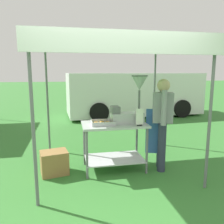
{
  "coord_description": "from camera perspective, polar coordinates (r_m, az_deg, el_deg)",
  "views": [
    {
      "loc": [
        -0.57,
        -2.77,
        1.72
      ],
      "look_at": [
        0.21,
        1.19,
        1.01
      ],
      "focal_mm": 36.24,
      "sensor_mm": 36.0,
      "label": 1
    }
  ],
  "objects": [
    {
      "name": "ground_plane",
      "position": [
        8.96,
        -7.23,
        -1.18
      ],
      "size": [
        70.0,
        70.0,
        0.0
      ],
      "primitive_type": "plane",
      "color": "#33702D"
    },
    {
      "name": "stall_canopy",
      "position": [
        3.96,
        0.29,
        16.06
      ],
      "size": [
        2.62,
        2.35,
        2.22
      ],
      "color": "slate",
      "rests_on": "ground"
    },
    {
      "name": "donut_cart",
      "position": [
        4.01,
        0.55,
        -6.28
      ],
      "size": [
        1.11,
        0.68,
        0.84
      ],
      "color": "#B7B7BC",
      "rests_on": "ground"
    },
    {
      "name": "donut_tray",
      "position": [
        3.85,
        -2.38,
        -2.87
      ],
      "size": [
        0.39,
        0.29,
        0.07
      ],
      "color": "#B7B7BC",
      "rests_on": "donut_cart"
    },
    {
      "name": "donut_fryer",
      "position": [
        3.97,
        4.73,
        1.93
      ],
      "size": [
        0.64,
        0.28,
        0.83
      ],
      "color": "#B7B7BC",
      "rests_on": "donut_cart"
    },
    {
      "name": "menu_sign",
      "position": [
        3.79,
        6.98,
        -1.59
      ],
      "size": [
        0.13,
        0.05,
        0.28
      ],
      "color": "black",
      "rests_on": "donut_cart"
    },
    {
      "name": "vendor",
      "position": [
        4.04,
        12.47,
        -1.9
      ],
      "size": [
        0.46,
        0.53,
        1.61
      ],
      "color": "#2D3347",
      "rests_on": "ground"
    },
    {
      "name": "supply_crate",
      "position": [
        4.07,
        -14.33,
        -12.26
      ],
      "size": [
        0.5,
        0.43,
        0.4
      ],
      "color": "olive",
      "rests_on": "ground"
    },
    {
      "name": "van_white",
      "position": [
        9.2,
        5.45,
        4.68
      ],
      "size": [
        5.38,
        2.35,
        1.69
      ],
      "color": "white",
      "rests_on": "ground"
    }
  ]
}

